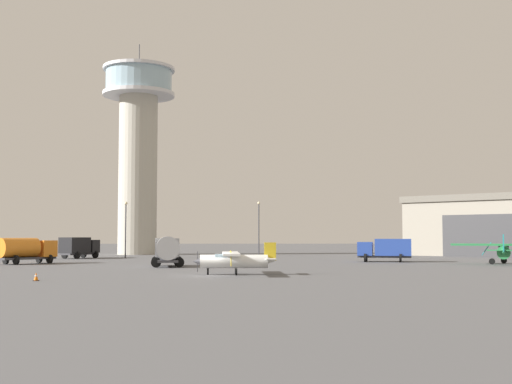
{
  "coord_description": "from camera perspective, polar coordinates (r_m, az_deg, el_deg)",
  "views": [
    {
      "loc": [
        1.77,
        -53.03,
        3.14
      ],
      "look_at": [
        3.9,
        19.49,
        7.84
      ],
      "focal_mm": 47.04,
      "sensor_mm": 36.0,
      "label": 1
    }
  ],
  "objects": [
    {
      "name": "airplane_white",
      "position": [
        53.96,
        -1.8,
        -5.77
      ],
      "size": [
        6.83,
        8.69,
        2.57
      ],
      "rotation": [
        0.0,
        0.0,
        3.17
      ],
      "color": "white",
      "rests_on": "ground_plane"
    },
    {
      "name": "airplane_green",
      "position": [
        77.35,
        20.31,
        -4.68
      ],
      "size": [
        10.79,
        8.54,
        3.26
      ],
      "rotation": [
        0.0,
        0.0,
        1.19
      ],
      "color": "#287A42",
      "rests_on": "ground_plane"
    },
    {
      "name": "control_tower",
      "position": [
        113.38,
        -9.98,
        4.29
      ],
      "size": [
        11.89,
        11.89,
        35.16
      ],
      "color": "#B2AD9E",
      "rests_on": "ground_plane"
    },
    {
      "name": "ground_plane",
      "position": [
        53.15,
        -3.62,
        -7.09
      ],
      "size": [
        400.0,
        400.0,
        0.0
      ],
      "primitive_type": "plane",
      "color": "#545456"
    },
    {
      "name": "light_post_north",
      "position": [
        94.7,
        -11.02,
        -2.69
      ],
      "size": [
        0.44,
        0.44,
        7.81
      ],
      "color": "#38383D",
      "rests_on": "ground_plane"
    },
    {
      "name": "traffic_cone_near_left",
      "position": [
        49.09,
        -18.2,
        -6.85
      ],
      "size": [
        0.36,
        0.36,
        0.6
      ],
      "color": "black",
      "rests_on": "ground_plane"
    },
    {
      "name": "truck_fuel_tanker_orange",
      "position": [
        78.29,
        -18.96,
        -4.62
      ],
      "size": [
        5.79,
        6.29,
        2.87
      ],
      "rotation": [
        0.0,
        0.0,
        0.87
      ],
      "color": "#38383D",
      "rests_on": "ground_plane"
    },
    {
      "name": "truck_box_black",
      "position": [
        94.97,
        -14.82,
        -4.51
      ],
      "size": [
        4.82,
        6.09,
        2.87
      ],
      "rotation": [
        0.0,
        0.0,
        1.06
      ],
      "color": "#38383D",
      "rests_on": "ground_plane"
    },
    {
      "name": "light_post_west",
      "position": [
        107.13,
        0.24,
        -2.67
      ],
      "size": [
        0.44,
        0.44,
        8.52
      ],
      "color": "#38383D",
      "rests_on": "ground_plane"
    },
    {
      "name": "car_white",
      "position": [
        98.27,
        -20.87,
        -4.87
      ],
      "size": [
        3.24,
        4.46,
        1.37
      ],
      "rotation": [
        0.0,
        0.0,
        5.1
      ],
      "color": "white",
      "rests_on": "ground_plane"
    },
    {
      "name": "truck_fuel_tanker_silver",
      "position": [
        68.38,
        -7.54,
        -4.87
      ],
      "size": [
        3.75,
        6.73,
        3.04
      ],
      "rotation": [
        0.0,
        0.0,
        1.69
      ],
      "color": "#38383D",
      "rests_on": "ground_plane"
    },
    {
      "name": "truck_box_blue",
      "position": [
        81.38,
        10.96,
        -4.77
      ],
      "size": [
        6.64,
        4.08,
        2.72
      ],
      "rotation": [
        0.0,
        0.0,
        2.9
      ],
      "color": "#38383D",
      "rests_on": "ground_plane"
    }
  ]
}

